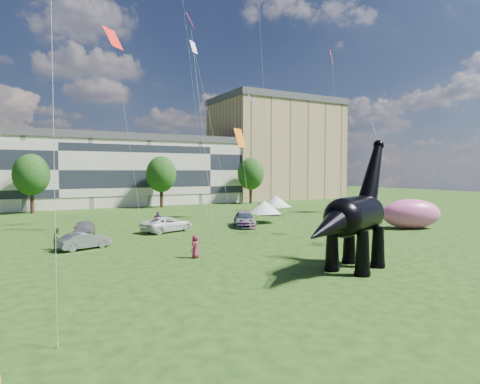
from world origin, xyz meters
TOP-DOWN VIEW (x-y plane):
  - ground at (0.00, 0.00)m, footprint 220.00×220.00m
  - terrace_row at (-8.00, 62.00)m, footprint 78.00×11.00m
  - apartment_block at (40.00, 65.00)m, footprint 28.00×18.00m
  - tree_mid_left at (-12.00, 53.00)m, footprint 5.20×5.20m
  - tree_mid_right at (8.00, 53.00)m, footprint 5.20×5.20m
  - tree_far_right at (26.00, 53.00)m, footprint 5.20×5.20m
  - dinosaur_sculpture at (4.88, 4.23)m, footprint 10.59×5.74m
  - car_silver at (-8.26, 26.42)m, footprint 2.80×4.88m
  - car_grey at (-9.12, 19.95)m, footprint 4.38×2.67m
  - car_white at (-0.14, 25.76)m, footprint 6.21×4.38m
  - car_dark at (8.83, 25.17)m, footprint 4.50×6.08m
  - gazebo_near at (12.71, 27.00)m, footprint 4.54×4.54m
  - gazebo_far at (18.97, 33.71)m, footprint 4.87×4.87m
  - inflatable_pink at (24.10, 14.89)m, footprint 7.30×5.68m
  - visitors at (-1.39, 14.78)m, footprint 49.19×47.29m

SIDE VIEW (x-z plane):
  - ground at x=0.00m, z-range 0.00..0.00m
  - car_grey at x=-9.12m, z-range 0.00..1.36m
  - car_silver at x=-8.26m, z-range 0.00..1.56m
  - car_white at x=-0.14m, z-range 0.00..1.57m
  - car_dark at x=8.83m, z-range 0.00..1.64m
  - visitors at x=-1.39m, z-range -0.05..1.80m
  - inflatable_pink at x=24.10m, z-range 0.00..3.27m
  - gazebo_near at x=12.71m, z-range 0.55..3.28m
  - gazebo_far at x=18.97m, z-range 0.57..3.36m
  - dinosaur_sculpture at x=4.88m, z-range -1.09..7.82m
  - terrace_row at x=-8.00m, z-range 0.00..12.00m
  - tree_mid_left at x=-12.00m, z-range 1.57..11.01m
  - tree_mid_right at x=8.00m, z-range 1.57..11.01m
  - tree_far_right at x=26.00m, z-range 1.57..11.01m
  - apartment_block at x=40.00m, z-range 0.00..22.00m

